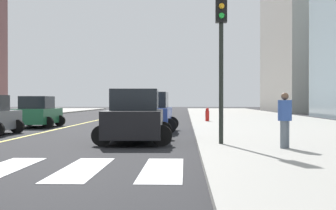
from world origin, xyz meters
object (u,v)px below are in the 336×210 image
at_px(car_green_fourth, 38,113).
at_px(fire_hydrant, 207,115).
at_px(car_black_second, 135,118).
at_px(car_blue_third, 150,113).
at_px(traffic_light_near_corner, 221,37).
at_px(pedestrian_waiting_east, 285,118).

xyz_separation_m(car_green_fourth, fire_hydrant, (9.89, 5.03, -0.25)).
bearing_deg(car_black_second, fire_hydrant, -103.88).
bearing_deg(car_green_fourth, car_blue_third, -29.20).
relative_size(car_black_second, traffic_light_near_corner, 0.90).
bearing_deg(car_blue_third, pedestrian_waiting_east, 116.60).
xyz_separation_m(car_black_second, fire_hydrant, (3.30, 15.10, -0.33)).
bearing_deg(car_black_second, car_blue_third, -92.54).
xyz_separation_m(car_black_second, car_blue_third, (0.11, 6.20, -0.00)).
relative_size(car_blue_third, pedestrian_waiting_east, 2.72).
bearing_deg(traffic_light_near_corner, car_green_fourth, -51.83).
relative_size(pedestrian_waiting_east, fire_hydrant, 1.81).
bearing_deg(car_black_second, pedestrian_waiting_east, 141.71).
height_order(car_black_second, car_green_fourth, car_black_second).
distance_m(car_black_second, car_green_fourth, 12.03).
distance_m(car_blue_third, car_green_fourth, 7.73).
distance_m(traffic_light_near_corner, pedestrian_waiting_east, 3.38).
xyz_separation_m(car_black_second, pedestrian_waiting_east, (4.72, -3.52, 0.13)).
distance_m(car_black_second, traffic_light_near_corner, 4.51).
bearing_deg(car_blue_third, traffic_light_near_corner, 110.30).
xyz_separation_m(car_black_second, car_green_fourth, (-6.59, 10.07, -0.08)).
distance_m(car_blue_third, pedestrian_waiting_east, 10.76).
height_order(car_blue_third, pedestrian_waiting_east, car_blue_third).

